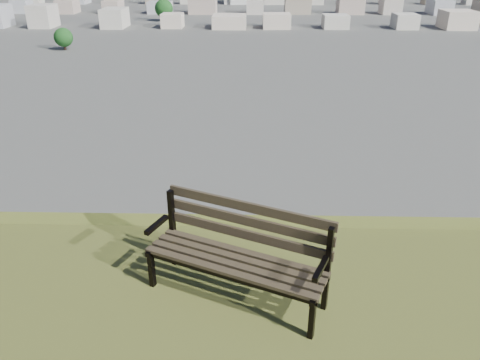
{
  "coord_description": "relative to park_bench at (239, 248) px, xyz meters",
  "views": [
    {
      "loc": [
        -0.49,
        -0.91,
        28.03
      ],
      "look_at": [
        -0.63,
        4.7,
        25.3
      ],
      "focal_mm": 35.0,
      "sensor_mm": 36.0,
      "label": 1
    }
  ],
  "objects": [
    {
      "name": "park_bench",
      "position": [
        0.0,
        0.0,
        0.0
      ],
      "size": [
        1.8,
        1.2,
        0.91
      ],
      "rotation": [
        0.0,
        0.0,
        -0.42
      ],
      "color": "#3D3323",
      "rests_on": "hilltop_mesa"
    }
  ]
}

